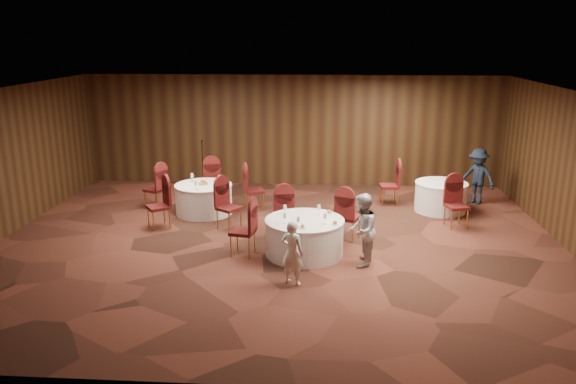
# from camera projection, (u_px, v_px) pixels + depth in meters

# --- Properties ---
(ground) EXTENTS (12.00, 12.00, 0.00)m
(ground) POSITION_uv_depth(u_px,v_px,m) (278.00, 244.00, 11.91)
(ground) COLOR black
(ground) RESTS_ON ground
(room_shell) EXTENTS (12.00, 12.00, 12.00)m
(room_shell) POSITION_uv_depth(u_px,v_px,m) (278.00, 154.00, 11.38)
(room_shell) COLOR silver
(room_shell) RESTS_ON ground
(table_main) EXTENTS (1.59, 1.59, 0.74)m
(table_main) POSITION_uv_depth(u_px,v_px,m) (304.00, 237.00, 11.27)
(table_main) COLOR white
(table_main) RESTS_ON ground
(table_left) EXTENTS (1.41, 1.41, 0.74)m
(table_left) POSITION_uv_depth(u_px,v_px,m) (204.00, 199.00, 13.87)
(table_left) COLOR white
(table_left) RESTS_ON ground
(table_right) EXTENTS (1.29, 1.29, 0.74)m
(table_right) POSITION_uv_depth(u_px,v_px,m) (441.00, 197.00, 14.07)
(table_right) COLOR white
(table_right) RESTS_ON ground
(chairs_main) EXTENTS (2.79, 1.87, 1.00)m
(chairs_main) POSITION_uv_depth(u_px,v_px,m) (292.00, 220.00, 11.90)
(chairs_main) COLOR #3F0F0C
(chairs_main) RESTS_ON ground
(chairs_left) EXTENTS (3.21, 3.12, 1.00)m
(chairs_left) POSITION_uv_depth(u_px,v_px,m) (202.00, 194.00, 13.84)
(chairs_left) COLOR #3F0F0C
(chairs_left) RESTS_ON ground
(chairs_right) EXTENTS (1.95, 2.30, 1.00)m
(chairs_right) POSITION_uv_depth(u_px,v_px,m) (421.00, 195.00, 13.74)
(chairs_right) COLOR #3F0F0C
(chairs_right) RESTS_ON ground
(tabletop_main) EXTENTS (1.13, 1.11, 0.22)m
(tabletop_main) POSITION_uv_depth(u_px,v_px,m) (311.00, 216.00, 11.03)
(tabletop_main) COLOR silver
(tabletop_main) RESTS_ON table_main
(tabletop_left) EXTENTS (0.79, 0.81, 0.22)m
(tabletop_left) POSITION_uv_depth(u_px,v_px,m) (203.00, 182.00, 13.74)
(tabletop_left) COLOR silver
(tabletop_left) RESTS_ON table_left
(tabletop_right) EXTENTS (0.08, 0.08, 0.22)m
(tabletop_right) POSITION_uv_depth(u_px,v_px,m) (452.00, 179.00, 13.68)
(tabletop_right) COLOR silver
(tabletop_right) RESTS_ON table_right
(mic_stand) EXTENTS (0.24, 0.24, 1.47)m
(mic_stand) POSITION_uv_depth(u_px,v_px,m) (203.00, 177.00, 15.82)
(mic_stand) COLOR black
(mic_stand) RESTS_ON ground
(woman_a) EXTENTS (0.51, 0.44, 1.18)m
(woman_a) POSITION_uv_depth(u_px,v_px,m) (292.00, 253.00, 9.87)
(woman_a) COLOR white
(woman_a) RESTS_ON ground
(woman_b) EXTENTS (0.67, 0.79, 1.42)m
(woman_b) POSITION_uv_depth(u_px,v_px,m) (362.00, 230.00, 10.65)
(woman_b) COLOR #B3B4B8
(woman_b) RESTS_ON ground
(man_c) EXTENTS (1.07, 1.04, 1.46)m
(man_c) POSITION_uv_depth(u_px,v_px,m) (478.00, 176.00, 14.62)
(man_c) COLOR black
(man_c) RESTS_ON ground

